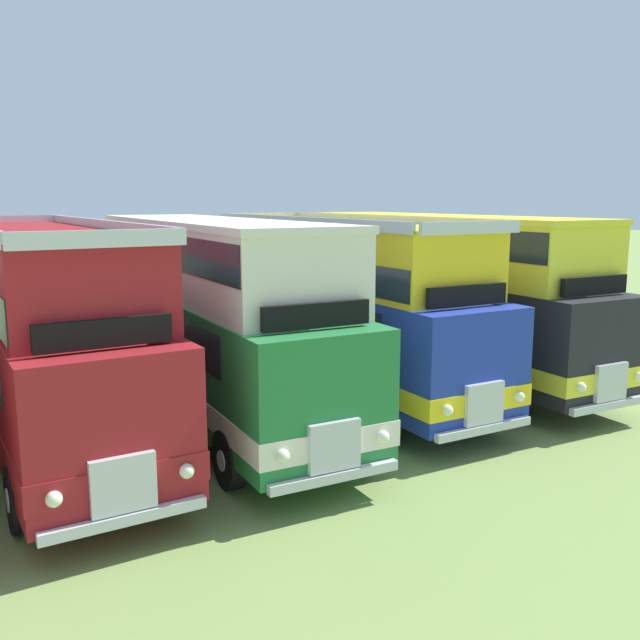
% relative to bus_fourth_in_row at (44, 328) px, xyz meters
% --- Properties ---
extents(ground_plane, '(200.00, 200.00, 0.00)m').
position_rel_bus_fourth_in_row_xyz_m(ground_plane, '(0.00, 0.02, -2.36)').
color(ground_plane, '#7A934C').
extents(bus_fourth_in_row, '(2.69, 11.20, 4.52)m').
position_rel_bus_fourth_in_row_xyz_m(bus_fourth_in_row, '(0.00, 0.00, 0.00)').
color(bus_fourth_in_row, maroon).
rests_on(bus_fourth_in_row, ground).
extents(bus_fifth_in_row, '(3.06, 11.43, 4.49)m').
position_rel_bus_fourth_in_row_xyz_m(bus_fifth_in_row, '(3.56, -0.15, 0.11)').
color(bus_fifth_in_row, '#237538').
rests_on(bus_fifth_in_row, ground).
extents(bus_sixth_in_row, '(2.85, 10.92, 4.52)m').
position_rel_bus_fourth_in_row_xyz_m(bus_sixth_in_row, '(7.11, 0.11, -0.00)').
color(bus_sixth_in_row, '#1E339E').
rests_on(bus_sixth_in_row, ground).
extents(bus_seventh_in_row, '(3.12, 11.76, 4.49)m').
position_rel_bus_fourth_in_row_xyz_m(bus_seventh_in_row, '(10.67, 0.28, 0.11)').
color(bus_seventh_in_row, black).
rests_on(bus_seventh_in_row, ground).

